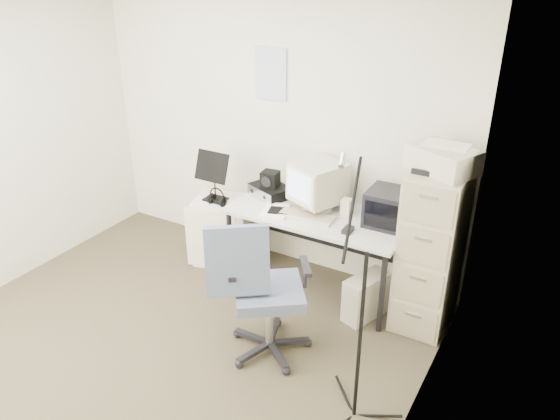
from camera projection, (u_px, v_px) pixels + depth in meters
The scene contains 21 objects.
floor at pixel (151, 360), 4.00m from camera, with size 3.60×3.60×0.01m, color #3E3726.
wall_back at pixel (274, 130), 4.85m from camera, with size 3.60×0.02×2.50m, color silver.
wall_right at pixel (406, 284), 2.64m from camera, with size 0.02×3.60×2.50m, color silver.
wall_calendar at pixel (271, 74), 4.64m from camera, with size 0.30×0.02×0.44m, color white.
filing_cabinet at pixel (432, 248), 4.16m from camera, with size 0.40×0.60×1.30m, color #C1B897.
printer at pixel (443, 159), 3.80m from camera, with size 0.46×0.31×0.18m, color beige.
desk at pixel (317, 251), 4.68m from camera, with size 1.50×0.70×0.73m, color beige.
crt_monitor at pixel (318, 186), 4.52m from camera, with size 0.37×0.39×0.40m, color beige.
crt_tv at pixel (388, 207), 4.29m from camera, with size 0.31×0.33×0.29m, color black.
desk_speaker at pixel (347, 207), 4.46m from camera, with size 0.08×0.08×0.15m, color beige.
keyboard at pixel (306, 216), 4.44m from camera, with size 0.47×0.17×0.03m, color beige.
mouse at pixel (348, 230), 4.22m from camera, with size 0.07×0.11×0.03m, color black.
radio_receiver at pixel (270, 191), 4.82m from camera, with size 0.35×0.25×0.10m, color black.
radio_speaker at pixel (270, 179), 4.74m from camera, with size 0.14×0.13×0.14m, color black.
papers at pixel (275, 211), 4.54m from camera, with size 0.21×0.29×0.02m, color white.
pc_tower at pixel (366, 297), 4.39m from camera, with size 0.18×0.40×0.37m, color beige.
office_chair at pixel (269, 289), 3.86m from camera, with size 0.62×0.62×1.07m, color #4B5262.
side_cart at pixel (224, 230), 5.13m from camera, with size 0.51×0.41×0.63m, color silver.
music_stand at pixel (214, 176), 4.89m from camera, with size 0.33×0.17×0.48m, color black.
headphones at pixel (217, 199), 4.88m from camera, with size 0.17×0.17×0.03m, color black.
mic_stand at pixel (362, 314), 3.18m from camera, with size 0.02×0.02×1.58m, color black.
Camera 1 is at (2.38, -2.23, 2.73)m, focal length 35.00 mm.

